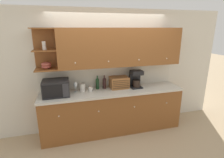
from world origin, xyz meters
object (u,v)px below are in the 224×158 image
at_px(storage_canister, 82,87).
at_px(wine_glass, 75,85).
at_px(mug, 91,89).
at_px(bread_box, 119,82).
at_px(wine_bottle, 104,83).
at_px(microwave, 56,88).
at_px(second_wine_bottle, 97,83).
at_px(coffee_maker, 136,79).

bearing_deg(storage_canister, wine_glass, 176.30).
distance_m(mug, bread_box, 0.64).
xyz_separation_m(wine_bottle, bread_box, (0.32, -0.04, -0.01)).
xyz_separation_m(microwave, mug, (0.68, 0.07, -0.11)).
height_order(second_wine_bottle, bread_box, second_wine_bottle).
relative_size(storage_canister, wine_bottle, 0.59).
height_order(microwave, coffee_maker, coffee_maker).
xyz_separation_m(microwave, storage_canister, (0.51, 0.10, -0.07)).
relative_size(storage_canister, bread_box, 0.44).
distance_m(second_wine_bottle, bread_box, 0.47).
bearing_deg(wine_glass, bread_box, 0.30).
bearing_deg(mug, wine_glass, 174.17).
height_order(wine_glass, storage_canister, wine_glass).
bearing_deg(second_wine_bottle, bread_box, -7.46).
bearing_deg(microwave, wine_bottle, 8.78).
relative_size(wine_glass, storage_canister, 1.25).
height_order(wine_bottle, bread_box, wine_bottle).
xyz_separation_m(wine_glass, storage_canister, (0.14, -0.01, -0.06)).
bearing_deg(bread_box, storage_canister, -178.99).
height_order(mug, bread_box, bread_box).
height_order(microwave, wine_glass, microwave).
xyz_separation_m(microwave, wine_bottle, (0.99, 0.15, -0.02)).
relative_size(microwave, storage_canister, 2.83).
xyz_separation_m(second_wine_bottle, wine_bottle, (0.15, -0.02, 0.00)).
distance_m(mug, wine_bottle, 0.34).
bearing_deg(storage_canister, second_wine_bottle, 12.86).
distance_m(wine_glass, bread_box, 0.94).
distance_m(bread_box, coffee_maker, 0.38).
relative_size(mug, bread_box, 0.23).
height_order(wine_glass, bread_box, bread_box).
bearing_deg(wine_glass, microwave, -164.45).
bearing_deg(wine_glass, coffee_maker, -2.83).
bearing_deg(second_wine_bottle, microwave, -168.59).
relative_size(wine_bottle, coffee_maker, 0.76).
height_order(storage_canister, coffee_maker, coffee_maker).
xyz_separation_m(storage_canister, wine_bottle, (0.48, 0.06, 0.05)).
relative_size(microwave, wine_bottle, 1.68).
bearing_deg(mug, storage_canister, 172.34).
bearing_deg(storage_canister, wine_bottle, 6.93).
height_order(mug, second_wine_bottle, second_wine_bottle).
height_order(mug, coffee_maker, coffee_maker).
relative_size(second_wine_bottle, bread_box, 0.74).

